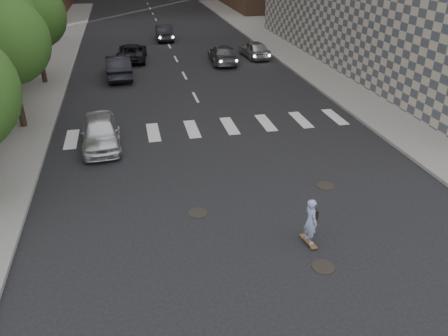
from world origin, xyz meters
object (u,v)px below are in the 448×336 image
object	(u,v)px
traffic_car_c	(132,52)
traffic_car_b	(222,54)
traffic_car_a	(118,67)
traffic_car_d	(254,49)
tree_c	(33,12)
traffic_car_e	(164,32)
tree_b	(6,36)
skateboarder	(311,221)
silver_sedan	(100,132)

from	to	relation	value
traffic_car_c	traffic_car_b	bearing A→B (deg)	166.82
traffic_car_a	traffic_car_d	bearing A→B (deg)	-165.01
tree_c	traffic_car_d	distance (m)	16.80
traffic_car_b	traffic_car_e	distance (m)	10.45
tree_b	traffic_car_b	distance (m)	17.34
skateboarder	traffic_car_c	xyz separation A→B (m)	(-4.70, 25.62, -0.21)
traffic_car_a	traffic_car_b	size ratio (longest dim) A/B	1.01
tree_b	traffic_car_b	size ratio (longest dim) A/B	1.41
tree_b	silver_sedan	bearing A→B (deg)	-39.50
traffic_car_c	traffic_car_e	distance (m)	8.20
tree_b	skateboarder	world-z (taller)	tree_b
skateboarder	traffic_car_b	world-z (taller)	skateboarder
traffic_car_a	traffic_car_e	xyz separation A→B (m)	(4.44, 12.30, -0.06)
tree_b	traffic_car_c	bearing A→B (deg)	65.65
traffic_car_e	traffic_car_d	bearing A→B (deg)	128.02
traffic_car_a	traffic_car_e	size ratio (longest dim) A/B	1.09
traffic_car_a	traffic_car_e	bearing A→B (deg)	-112.92
silver_sedan	traffic_car_e	distance (m)	24.52
skateboarder	traffic_car_c	bearing A→B (deg)	91.09
silver_sedan	traffic_car_a	xyz separation A→B (m)	(0.91, 11.62, 0.06)
traffic_car_e	traffic_car_b	bearing A→B (deg)	111.43
tree_c	tree_b	bearing A→B (deg)	-90.00
silver_sedan	traffic_car_c	size ratio (longest dim) A/B	0.89
traffic_car_b	traffic_car_d	xyz separation A→B (m)	(2.92, 1.08, 0.01)
traffic_car_b	traffic_car_e	world-z (taller)	traffic_car_e
skateboarder	traffic_car_c	size ratio (longest dim) A/B	0.35
skateboarder	traffic_car_b	xyz separation A→B (m)	(2.26, 23.30, -0.19)
tree_c	traffic_car_c	size ratio (longest dim) A/B	1.38
tree_b	traffic_car_c	size ratio (longest dim) A/B	1.38
traffic_car_b	traffic_car_c	world-z (taller)	traffic_car_b
traffic_car_d	traffic_car_e	size ratio (longest dim) A/B	0.94
skateboarder	traffic_car_c	distance (m)	26.04
traffic_car_c	traffic_car_a	bearing A→B (deg)	82.34
traffic_car_d	traffic_car_e	distance (m)	10.90
traffic_car_a	traffic_car_d	size ratio (longest dim) A/B	1.16
tree_b	traffic_car_c	xyz separation A→B (m)	(5.96, 13.17, -3.98)
tree_b	traffic_car_d	bearing A→B (deg)	37.01
traffic_car_d	traffic_car_b	bearing A→B (deg)	15.65
tree_c	traffic_car_e	bearing A→B (deg)	53.71
traffic_car_b	skateboarder	bearing A→B (deg)	87.97
traffic_car_d	traffic_car_e	xyz separation A→B (m)	(-6.54, 8.72, 0.02)
traffic_car_a	traffic_car_b	world-z (taller)	traffic_car_a
traffic_car_e	silver_sedan	bearing A→B (deg)	78.56
skateboarder	traffic_car_a	distance (m)	21.60
skateboarder	tree_c	bearing A→B (deg)	108.24
skateboarder	traffic_car_a	xyz separation A→B (m)	(-5.80, 20.80, -0.09)
tree_c	traffic_car_a	world-z (taller)	tree_c
tree_c	traffic_car_b	size ratio (longest dim) A/B	1.41
tree_b	silver_sedan	size ratio (longest dim) A/B	1.55
tree_c	traffic_car_b	xyz separation A→B (m)	(12.92, 2.86, -3.97)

